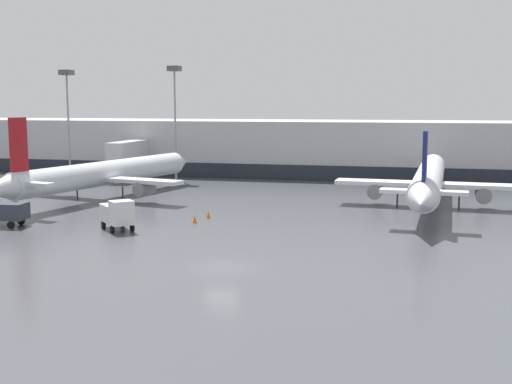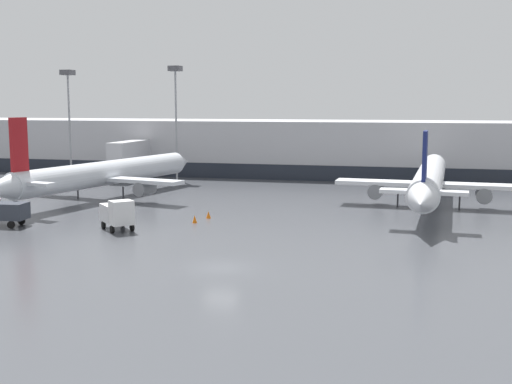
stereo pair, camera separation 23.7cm
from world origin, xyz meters
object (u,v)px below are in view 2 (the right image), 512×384
parked_jet_2 (104,174)px  traffic_cone_2 (208,215)px  service_truck_1 (117,213)px  traffic_cone_0 (195,219)px  apron_light_mast_5 (176,90)px  apron_light_mast_0 (68,92)px  service_truck_2 (1,211)px  parked_jet_0 (429,179)px

parked_jet_2 → traffic_cone_2: (16.37, -9.15, -2.88)m
service_truck_1 → traffic_cone_2: bearing=97.3°
traffic_cone_0 → apron_light_mast_5: size_ratio=0.04×
traffic_cone_0 → apron_light_mast_0: 46.79m
service_truck_1 → service_truck_2: bearing=-130.1°
service_truck_2 → traffic_cone_2: service_truck_2 is taller
parked_jet_0 → traffic_cone_2: parked_jet_0 is taller
service_truck_2 → parked_jet_0: bearing=-157.6°
traffic_cone_0 → apron_light_mast_5: 39.51m
service_truck_1 → service_truck_2: (-11.81, -0.83, -0.09)m
parked_jet_0 → traffic_cone_0: 27.70m
apron_light_mast_0 → parked_jet_0: bearing=-16.8°
service_truck_1 → traffic_cone_2: service_truck_1 is taller
parked_jet_0 → service_truck_2: (-40.42, -21.44, -1.71)m
parked_jet_0 → service_truck_2: size_ratio=8.00×
traffic_cone_2 → traffic_cone_0: bearing=-100.3°
parked_jet_2 → apron_light_mast_5: (1.16, 22.11, 10.63)m
parked_jet_0 → apron_light_mast_0: bearing=76.8°
service_truck_2 → apron_light_mast_5: size_ratio=0.29×
service_truck_2 → apron_light_mast_5: apron_light_mast_5 is taller
parked_jet_2 → traffic_cone_0: parked_jet_2 is taller
apron_light_mast_0 → traffic_cone_2: bearing=-42.1°
service_truck_1 → traffic_cone_0: bearing=87.2°
parked_jet_2 → traffic_cone_0: 20.08m
traffic_cone_0 → traffic_cone_2: 2.89m
parked_jet_2 → traffic_cone_0: (15.85, -11.99, -2.86)m
service_truck_2 → parked_jet_2: bearing=-101.2°
parked_jet_0 → service_truck_2: parked_jet_0 is taller
traffic_cone_2 → apron_light_mast_5: (-15.21, 31.26, 13.51)m
service_truck_2 → traffic_cone_0: size_ratio=6.43×
apron_light_mast_0 → apron_light_mast_5: bearing=7.5°
parked_jet_0 → service_truck_1: parked_jet_0 is taller
parked_jet_2 → traffic_cone_2: size_ratio=51.64×
parked_jet_2 → service_truck_1: bearing=-136.9°
parked_jet_0 → parked_jet_2: size_ratio=1.07×
parked_jet_0 → apron_light_mast_5: bearing=67.1°
parked_jet_0 → apron_light_mast_0: apron_light_mast_0 is taller
parked_jet_0 → traffic_cone_0: parked_jet_0 is taller
apron_light_mast_5 → parked_jet_2: bearing=-93.0°
traffic_cone_0 → service_truck_1: bearing=-138.7°
service_truck_1 → traffic_cone_0: (5.82, 5.11, -1.22)m
parked_jet_2 → apron_light_mast_0: bearing=51.1°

